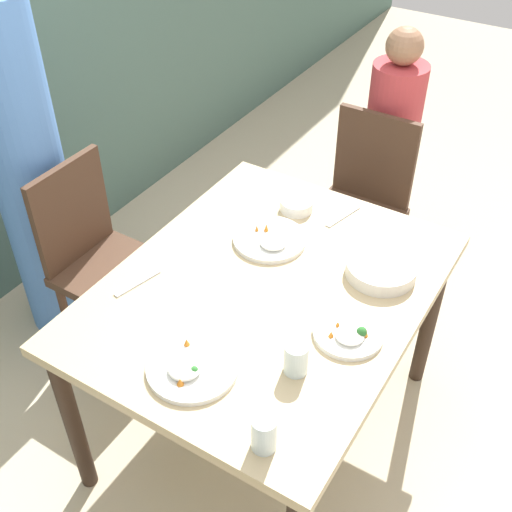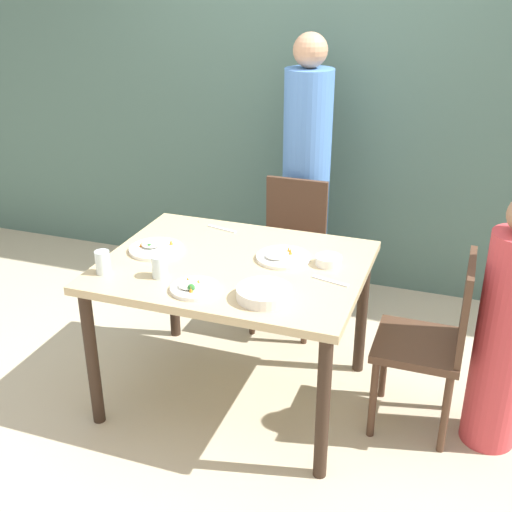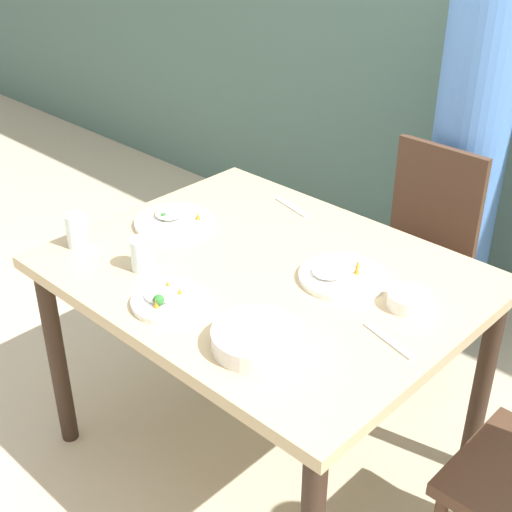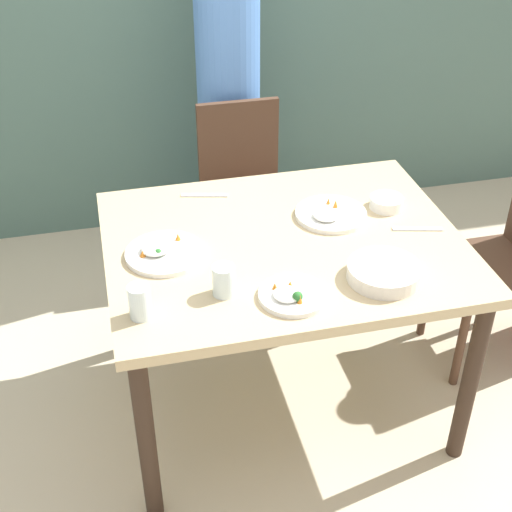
% 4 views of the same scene
% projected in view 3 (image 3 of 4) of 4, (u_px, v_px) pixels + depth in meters
% --- Properties ---
extents(ground_plane, '(10.00, 10.00, 0.00)m').
position_uv_depth(ground_plane, '(263.00, 451.00, 2.56)').
color(ground_plane, beige).
extents(dining_table, '(1.25, 0.99, 0.77)m').
position_uv_depth(dining_table, '(264.00, 292.00, 2.22)').
color(dining_table, tan).
rests_on(dining_table, ground_plane).
extents(chair_adult_spot, '(0.40, 0.40, 0.91)m').
position_uv_depth(chair_adult_spot, '(415.00, 252.00, 2.81)').
color(chair_adult_spot, '#4C3323').
rests_on(chair_adult_spot, ground_plane).
extents(person_adult, '(0.30, 0.30, 1.73)m').
position_uv_depth(person_adult, '(468.00, 155.00, 2.85)').
color(person_adult, '#5184D1').
rests_on(person_adult, ground_plane).
extents(bowl_curry, '(0.24, 0.24, 0.05)m').
position_uv_depth(bowl_curry, '(257.00, 338.00, 1.82)').
color(bowl_curry, silver).
rests_on(bowl_curry, dining_table).
extents(plate_rice_adult, '(0.27, 0.27, 0.05)m').
position_uv_depth(plate_rice_adult, '(174.00, 220.00, 2.43)').
color(plate_rice_adult, white).
rests_on(plate_rice_adult, dining_table).
extents(plate_rice_child, '(0.26, 0.26, 0.05)m').
position_uv_depth(plate_rice_child, '(341.00, 276.00, 2.12)').
color(plate_rice_child, white).
rests_on(plate_rice_child, dining_table).
extents(plate_noodles, '(0.22, 0.22, 0.05)m').
position_uv_depth(plate_noodles, '(168.00, 300.00, 2.00)').
color(plate_noodles, white).
rests_on(plate_noodles, dining_table).
extents(bowl_rice_small, '(0.13, 0.13, 0.04)m').
position_uv_depth(bowl_rice_small, '(410.00, 299.00, 1.98)').
color(bowl_rice_small, white).
rests_on(bowl_rice_small, dining_table).
extents(glass_water_tall, '(0.07, 0.07, 0.10)m').
position_uv_depth(glass_water_tall, '(142.00, 254.00, 2.15)').
color(glass_water_tall, silver).
rests_on(glass_water_tall, dining_table).
extents(glass_water_short, '(0.07, 0.07, 0.11)m').
position_uv_depth(glass_water_short, '(77.00, 231.00, 2.27)').
color(glass_water_short, silver).
rests_on(glass_water_short, dining_table).
extents(fork_steel, '(0.18, 0.06, 0.01)m').
position_uv_depth(fork_steel, '(292.00, 207.00, 2.54)').
color(fork_steel, silver).
rests_on(fork_steel, dining_table).
extents(spoon_steel, '(0.18, 0.06, 0.01)m').
position_uv_depth(spoon_steel, '(389.00, 340.00, 1.86)').
color(spoon_steel, silver).
rests_on(spoon_steel, dining_table).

